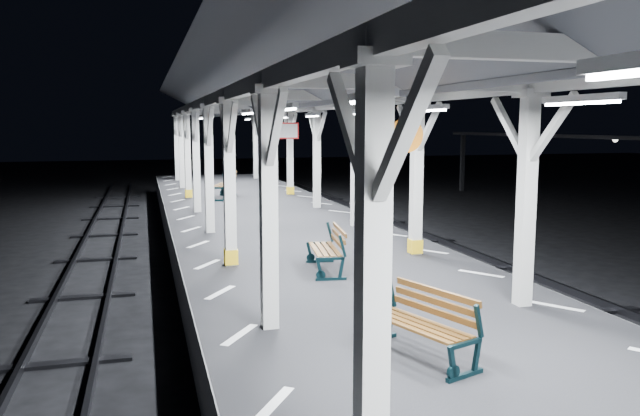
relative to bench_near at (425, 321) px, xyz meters
name	(u,v)px	position (x,y,z in m)	size (l,w,h in m)	color
ground	(358,337)	(0.41, 3.58, -1.44)	(120.00, 120.00, 0.00)	black
platform	(358,310)	(0.41, 3.58, -0.94)	(6.00, 50.00, 1.00)	black
hazard_stripes_left	(220,292)	(-2.04, 3.58, -0.44)	(1.00, 48.00, 0.01)	silver
hazard_stripes_right	(481,274)	(2.86, 3.58, -0.44)	(1.00, 48.00, 0.01)	silver
track_left	(60,361)	(-4.59, 3.58, -1.36)	(2.20, 60.00, 0.16)	#2D2D33
track_right	(592,310)	(5.41, 3.58, -1.36)	(2.20, 60.00, 0.16)	#2D2D33
canopy	(361,79)	(0.41, 3.56, 3.13)	(5.40, 49.00, 4.65)	beige
bench_near	(425,321)	(0.00, 0.00, 0.00)	(1.02, 1.62, 0.82)	black
bench_mid	(330,248)	(0.18, 4.59, 0.01)	(0.79, 1.63, 0.85)	black
bench_far	(226,184)	(-0.21, 17.06, 0.11)	(1.26, 2.02, 1.03)	black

